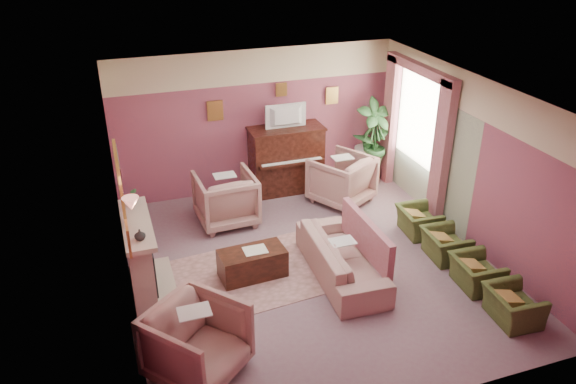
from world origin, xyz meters
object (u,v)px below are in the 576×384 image
object	(u,v)px
floral_armchair_right	(342,177)
olive_chair_a	(513,301)
olive_chair_d	(419,217)
side_table	(366,163)
coffee_table	(252,263)
floral_armchair_front	(197,339)
floral_armchair_left	(226,196)
sofa	(342,251)
olive_chair_c	(445,241)
piano	(286,160)
olive_chair_b	(477,268)
television	(287,115)

from	to	relation	value
floral_armchair_right	olive_chair_a	size ratio (longest dim) A/B	1.44
olive_chair_d	side_table	bearing A→B (deg)	87.04
coffee_table	olive_chair_d	size ratio (longest dim) A/B	1.39
floral_armchair_front	olive_chair_a	distance (m)	4.26
floral_armchair_right	olive_chair_a	xyz separation A→B (m)	(0.79, -3.99, -0.21)
coffee_table	floral_armchair_left	distance (m)	1.80
floral_armchair_right	coffee_table	bearing A→B (deg)	-141.17
sofa	olive_chair_d	size ratio (longest dim) A/B	2.91
olive_chair_c	olive_chair_d	distance (m)	0.82
olive_chair_a	olive_chair_d	bearing A→B (deg)	90.00
piano	olive_chair_c	size ratio (longest dim) A/B	1.94
olive_chair_b	side_table	xyz separation A→B (m)	(0.12, 3.95, 0.04)
floral_armchair_left	olive_chair_d	size ratio (longest dim) A/B	1.44
coffee_table	olive_chair_b	distance (m)	3.35
floral_armchair_right	olive_chair_d	xyz separation A→B (m)	(0.79, -1.53, -0.21)
floral_armchair_front	olive_chair_b	bearing A→B (deg)	5.56
olive_chair_a	olive_chair_d	world-z (taller)	same
sofa	olive_chair_c	bearing A→B (deg)	-3.18
sofa	olive_chair_d	world-z (taller)	sofa
sofa	floral_armchair_right	size ratio (longest dim) A/B	2.02
piano	sofa	distance (m)	3.08
piano	coffee_table	bearing A→B (deg)	-118.65
coffee_table	side_table	xyz separation A→B (m)	(3.19, 2.62, 0.12)
floral_armchair_front	olive_chair_c	distance (m)	4.42
olive_chair_c	olive_chair_d	world-z (taller)	same
floral_armchair_right	olive_chair_d	size ratio (longest dim) A/B	1.44
coffee_table	sofa	distance (m)	1.38
sofa	floral_armchair_right	bearing A→B (deg)	66.34
coffee_table	sofa	world-z (taller)	sofa
olive_chair_c	floral_armchair_right	bearing A→B (deg)	108.52
olive_chair_a	coffee_table	bearing A→B (deg)	145.00
coffee_table	olive_chair_a	distance (m)	3.75
coffee_table	piano	bearing A→B (deg)	61.35
olive_chair_b	floral_armchair_left	bearing A→B (deg)	134.48
floral_armchair_right	floral_armchair_front	distance (m)	4.97
television	sofa	bearing A→B (deg)	-92.91
piano	olive_chair_a	size ratio (longest dim) A/B	1.94
piano	side_table	size ratio (longest dim) A/B	2.00
piano	floral_armchair_left	world-z (taller)	piano
television	olive_chair_c	world-z (taller)	television
sofa	floral_armchair_left	distance (m)	2.54
floral_armchair_right	olive_chair_a	bearing A→B (deg)	-78.84
piano	floral_armchair_right	bearing A→B (deg)	-44.49
sofa	side_table	world-z (taller)	sofa
piano	floral_armchair_left	size ratio (longest dim) A/B	1.35
floral_armchair_front	television	bearing A→B (deg)	58.99
olive_chair_b	olive_chair_d	size ratio (longest dim) A/B	1.00
floral_armchair_right	side_table	distance (m)	1.21
sofa	olive_chair_b	distance (m)	2.00
television	floral_armchair_left	bearing A→B (deg)	-149.96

